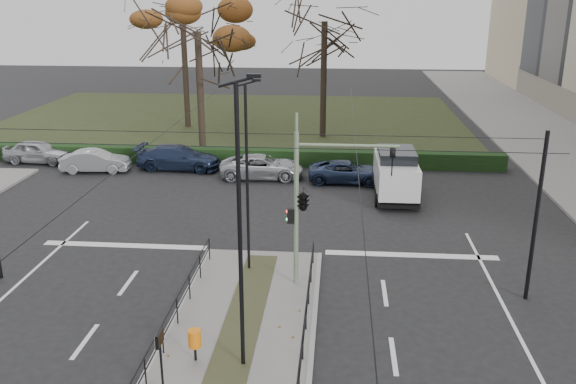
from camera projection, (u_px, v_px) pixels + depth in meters
name	position (u px, v px, depth m)	size (l,w,h in m)	color
ground	(246.00, 315.00, 20.23)	(140.00, 140.00, 0.00)	black
median_island	(233.00, 356.00, 17.85)	(4.40, 15.00, 0.14)	slate
sidewalk_east	(570.00, 156.00, 39.61)	(8.00, 90.00, 0.14)	slate
park	(232.00, 120.00, 51.00)	(38.00, 26.00, 0.10)	black
hedge	(195.00, 155.00, 38.17)	(38.00, 1.00, 1.00)	black
median_railing	(232.00, 331.00, 17.47)	(4.14, 13.24, 0.92)	black
catenary	(251.00, 202.00, 20.70)	(20.00, 34.00, 6.00)	black
traffic_light	(306.00, 198.00, 21.17)	(3.81, 2.17, 5.61)	slate
litter_bin	(195.00, 339.00, 17.31)	(0.38, 0.38, 0.97)	black
info_panel	(160.00, 346.00, 15.55)	(0.11, 0.49, 1.88)	black
streetlamp_median_near	(240.00, 228.00, 16.06)	(0.68, 0.14, 8.19)	black
streetlamp_median_far	(248.00, 177.00, 22.23)	(0.60, 0.12, 7.22)	black
parked_car_first	(38.00, 152.00, 38.22)	(1.69, 4.20, 1.43)	#A4A6AC
parked_car_second	(95.00, 161.00, 36.29)	(1.40, 4.00, 1.32)	#A4A6AC
parked_car_third	(179.00, 157.00, 36.78)	(2.06, 5.06, 1.47)	#1D2945
parked_car_fourth	(262.00, 167.00, 35.08)	(2.22, 4.82, 1.34)	#A4A6AC
white_van	(396.00, 173.00, 31.53)	(2.26, 4.89, 2.56)	silver
rust_tree	(182.00, 16.00, 45.71)	(10.40, 10.40, 11.12)	black
bare_tree_center	(324.00, 30.00, 42.75)	(6.77, 6.77, 10.90)	black
bare_tree_near	(198.00, 41.00, 37.68)	(6.39, 6.39, 10.42)	black
parked_car_fifth	(347.00, 172.00, 34.28)	(2.00, 4.34, 1.20)	#1D2945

